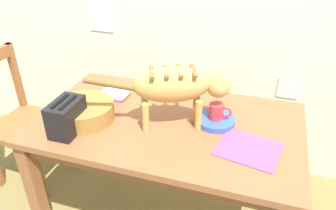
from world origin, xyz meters
The scene contains 9 objects.
dining_table centered at (0.10, 0.94, 0.65)m, with size 1.40×0.83×0.74m.
cat centered at (0.16, 0.93, 0.96)m, with size 0.67×0.33×0.33m.
saucer_bowl centered at (0.35, 1.00, 0.75)m, with size 0.20×0.20×0.03m, color #3357B7.
coffee_mug centered at (0.35, 1.00, 0.81)m, with size 0.12×0.08×0.08m.
magazine centered at (0.54, 0.83, 0.74)m, with size 0.28×0.24×0.01m, color #92449B.
book_stack centered at (-0.29, 1.11, 0.75)m, with size 0.17×0.13×0.03m.
wicker_basket centered at (-0.33, 0.83, 0.79)m, with size 0.31×0.31×0.09m.
toaster centered at (-0.35, 0.70, 0.82)m, with size 0.12×0.20×0.18m.
wooden_chair_near centered at (-0.98, 1.03, 0.46)m, with size 0.44×0.44×0.94m.
Camera 1 is at (0.54, -0.45, 1.70)m, focal length 35.16 mm.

